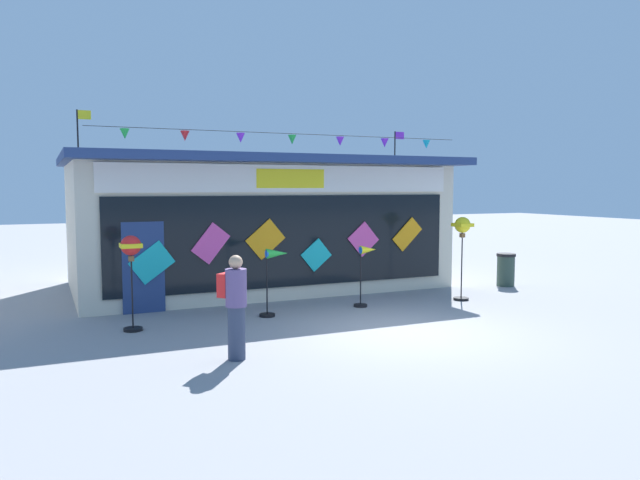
% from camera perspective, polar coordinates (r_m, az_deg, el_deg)
% --- Properties ---
extents(ground_plane, '(80.00, 80.00, 0.00)m').
position_cam_1_polar(ground_plane, '(11.87, 7.71, -8.45)').
color(ground_plane, gray).
extents(kite_shop_building, '(10.00, 5.98, 4.64)m').
position_cam_1_polar(kite_shop_building, '(17.07, -6.07, 1.71)').
color(kite_shop_building, beige).
rests_on(kite_shop_building, ground_plane).
extents(wind_spinner_far_left, '(0.39, 0.39, 1.84)m').
position_cam_1_polar(wind_spinner_far_left, '(12.07, -17.29, -1.33)').
color(wind_spinner_far_left, black).
rests_on(wind_spinner_far_left, ground_plane).
extents(wind_spinner_left, '(0.65, 0.34, 1.45)m').
position_cam_1_polar(wind_spinner_left, '(12.97, -4.31, -2.63)').
color(wind_spinner_left, black).
rests_on(wind_spinner_left, ground_plane).
extents(wind_spinner_center_left, '(0.55, 0.31, 1.41)m').
position_cam_1_polar(wind_spinner_center_left, '(14.02, 4.31, -2.32)').
color(wind_spinner_center_left, black).
rests_on(wind_spinner_center_left, ground_plane).
extents(wind_spinner_center_right, '(0.39, 0.39, 2.03)m').
position_cam_1_polar(wind_spinner_center_right, '(15.09, 13.20, 0.62)').
color(wind_spinner_center_right, black).
rests_on(wind_spinner_center_right, ground_plane).
extents(person_near_camera, '(0.45, 0.47, 1.68)m').
position_cam_1_polar(person_near_camera, '(9.80, -7.95, -6.01)').
color(person_near_camera, '#333D56').
rests_on(person_near_camera, ground_plane).
extents(trash_bin, '(0.52, 0.52, 0.91)m').
position_cam_1_polar(trash_bin, '(17.69, 17.01, -2.66)').
color(trash_bin, '#2D4238').
rests_on(trash_bin, ground_plane).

